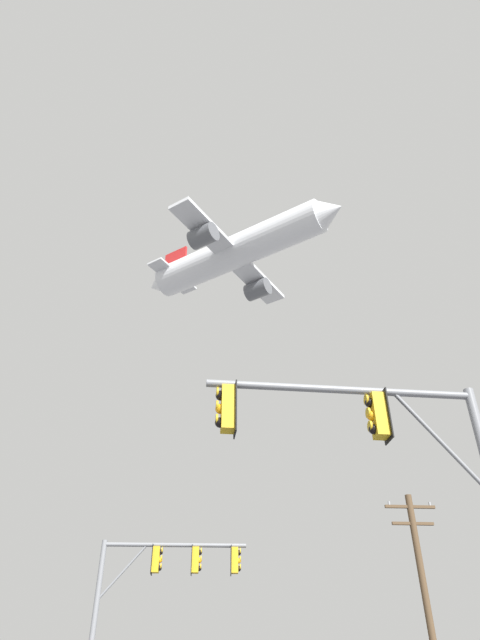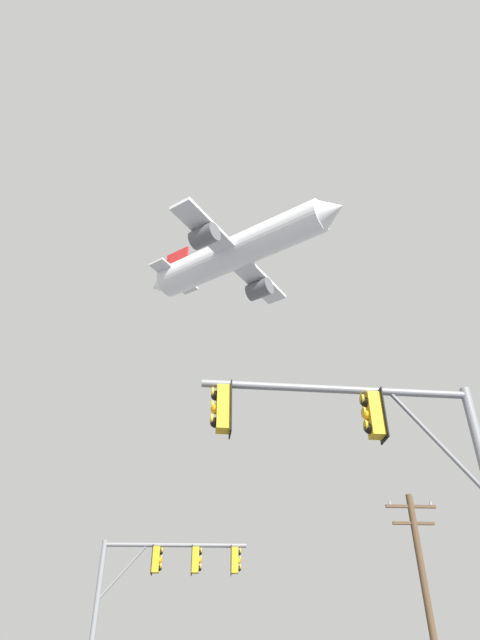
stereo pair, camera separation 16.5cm
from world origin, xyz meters
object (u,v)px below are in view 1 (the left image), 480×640
at_px(signal_pole_far, 159,579).
at_px(airplane, 237,252).
at_px(signal_pole_near, 394,463).
at_px(utility_pole, 425,591).

height_order(signal_pole_far, airplane, airplane).
bearing_deg(signal_pole_far, airplane, 77.56).
distance_m(signal_pole_near, utility_pole, 14.68).
distance_m(signal_pole_far, airplane, 35.61).
relative_size(signal_pole_near, utility_pole, 0.79).
xyz_separation_m(signal_pole_near, airplane, (-1.36, 29.38, 30.75)).
bearing_deg(utility_pole, signal_pole_near, -111.37).
relative_size(signal_pole_near, signal_pole_far, 1.10).
bearing_deg(signal_pole_far, utility_pole, 7.31).
bearing_deg(airplane, signal_pole_near, -87.34).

